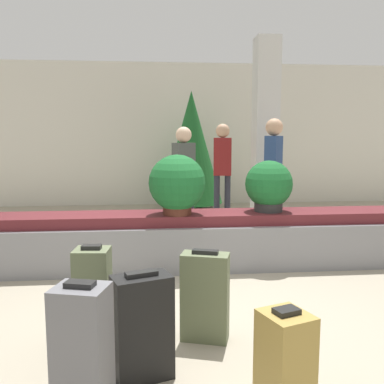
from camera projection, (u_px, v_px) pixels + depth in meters
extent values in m
plane|color=#9E937F|center=(207.00, 315.00, 3.81)|extent=(18.00, 18.00, 0.00)
cube|color=beige|center=(172.00, 135.00, 9.74)|extent=(18.00, 0.06, 3.20)
cube|color=gray|center=(192.00, 245.00, 5.19)|extent=(7.17, 0.71, 0.54)
cube|color=#5B1E23|center=(192.00, 218.00, 5.14)|extent=(6.88, 0.55, 0.13)
cube|color=silver|center=(265.00, 134.00, 7.24)|extent=(0.39, 0.39, 3.20)
cube|color=#5B6647|center=(93.00, 298.00, 3.19)|extent=(0.28, 0.25, 0.76)
cube|color=black|center=(91.00, 247.00, 3.14)|extent=(0.15, 0.09, 0.03)
cube|color=black|center=(142.00, 327.00, 2.78)|extent=(0.42, 0.33, 0.69)
cube|color=black|center=(141.00, 274.00, 2.73)|extent=(0.22, 0.14, 0.03)
cube|color=slate|center=(82.00, 351.00, 2.42)|extent=(0.35, 0.32, 0.75)
cube|color=black|center=(80.00, 284.00, 2.37)|extent=(0.18, 0.13, 0.03)
cube|color=#A3843D|center=(285.00, 363.00, 2.44)|extent=(0.33, 0.34, 0.59)
cube|color=black|center=(287.00, 311.00, 2.40)|extent=(0.16, 0.14, 0.03)
cube|color=#5B6647|center=(205.00, 297.00, 3.31)|extent=(0.40, 0.28, 0.69)
cube|color=black|center=(205.00, 252.00, 3.27)|extent=(0.21, 0.12, 0.03)
cylinder|color=#2D2D2D|center=(268.00, 204.00, 5.22)|extent=(0.34, 0.34, 0.18)
sphere|color=#195B28|center=(269.00, 184.00, 5.18)|extent=(0.58, 0.58, 0.58)
cylinder|color=#4C2319|center=(177.00, 206.00, 5.00)|extent=(0.34, 0.34, 0.19)
sphere|color=#195B28|center=(177.00, 183.00, 4.97)|extent=(0.66, 0.66, 0.66)
cylinder|color=#282833|center=(266.00, 211.00, 6.48)|extent=(0.11, 0.11, 0.88)
cylinder|color=#282833|center=(279.00, 211.00, 6.50)|extent=(0.11, 0.11, 0.88)
cube|color=navy|center=(273.00, 159.00, 6.38)|extent=(0.33, 0.37, 0.70)
sphere|color=tan|center=(274.00, 127.00, 6.32)|extent=(0.26, 0.26, 0.26)
cylinder|color=#282833|center=(217.00, 199.00, 7.85)|extent=(0.11, 0.11, 0.86)
cylinder|color=#282833|center=(227.00, 198.00, 7.87)|extent=(0.11, 0.11, 0.86)
cube|color=maroon|center=(222.00, 157.00, 7.76)|extent=(0.35, 0.23, 0.68)
sphere|color=tan|center=(223.00, 131.00, 7.70)|extent=(0.25, 0.25, 0.25)
cylinder|color=#282833|center=(177.00, 212.00, 6.55)|extent=(0.11, 0.11, 0.82)
cylinder|color=#282833|center=(190.00, 212.00, 6.57)|extent=(0.11, 0.11, 0.82)
cube|color=#474C47|center=(184.00, 164.00, 6.47)|extent=(0.37, 0.33, 0.65)
sphere|color=beige|center=(184.00, 135.00, 6.41)|extent=(0.24, 0.24, 0.24)
cylinder|color=#4C331E|center=(191.00, 206.00, 9.04)|extent=(0.16, 0.16, 0.18)
cone|color=#195623|center=(191.00, 147.00, 8.87)|extent=(1.30, 1.30, 2.31)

